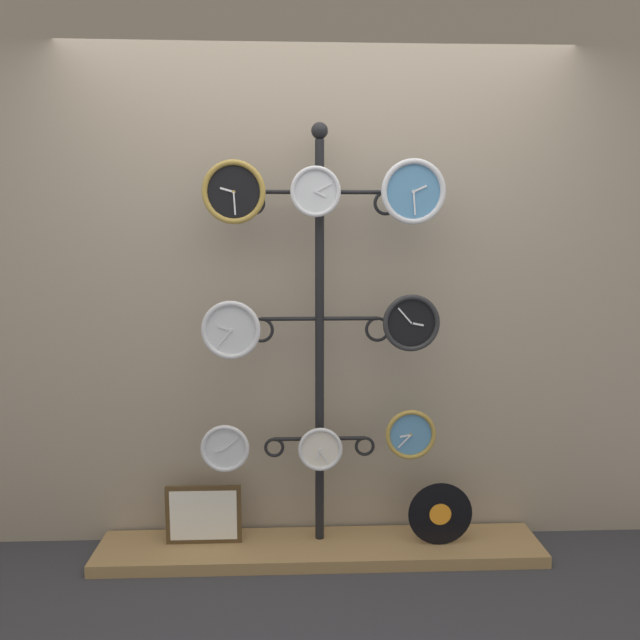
{
  "coord_description": "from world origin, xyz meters",
  "views": [
    {
      "loc": [
        -0.12,
        -2.57,
        1.58
      ],
      "look_at": [
        0.0,
        0.36,
        1.18
      ],
      "focal_mm": 35.0,
      "sensor_mm": 36.0,
      "label": 1
    }
  ],
  "objects_px": {
    "display_stand": "(320,393)",
    "clock_bottom_left": "(225,448)",
    "clock_top_center": "(316,192)",
    "clock_middle_left": "(231,330)",
    "clock_top_left": "(234,192)",
    "vinyl_record": "(440,514)",
    "clock_bottom_right": "(411,434)",
    "picture_frame": "(204,515)",
    "clock_top_right": "(413,192)",
    "clock_middle_right": "(411,323)",
    "clock_bottom_center": "(319,449)"
  },
  "relations": [
    {
      "from": "clock_middle_left",
      "to": "vinyl_record",
      "type": "relative_size",
      "value": 0.86
    },
    {
      "from": "clock_bottom_left",
      "to": "display_stand",
      "type": "bearing_deg",
      "value": 13.57
    },
    {
      "from": "clock_top_left",
      "to": "picture_frame",
      "type": "height_order",
      "value": "clock_top_left"
    },
    {
      "from": "display_stand",
      "to": "clock_top_right",
      "type": "xyz_separation_m",
      "value": [
        0.42,
        -0.11,
        0.97
      ]
    },
    {
      "from": "clock_top_right",
      "to": "clock_bottom_center",
      "type": "bearing_deg",
      "value": 177.47
    },
    {
      "from": "display_stand",
      "to": "picture_frame",
      "type": "bearing_deg",
      "value": -176.99
    },
    {
      "from": "clock_top_left",
      "to": "vinyl_record",
      "type": "xyz_separation_m",
      "value": [
        0.98,
        0.01,
        -1.56
      ]
    },
    {
      "from": "clock_bottom_center",
      "to": "vinyl_record",
      "type": "height_order",
      "value": "clock_bottom_center"
    },
    {
      "from": "clock_top_right",
      "to": "vinyl_record",
      "type": "distance_m",
      "value": 1.57
    },
    {
      "from": "clock_middle_left",
      "to": "clock_bottom_center",
      "type": "distance_m",
      "value": 0.72
    },
    {
      "from": "clock_bottom_left",
      "to": "picture_frame",
      "type": "relative_size",
      "value": 0.62
    },
    {
      "from": "picture_frame",
      "to": "display_stand",
      "type": "bearing_deg",
      "value": 3.01
    },
    {
      "from": "clock_bottom_center",
      "to": "clock_top_left",
      "type": "bearing_deg",
      "value": -177.87
    },
    {
      "from": "clock_bottom_left",
      "to": "vinyl_record",
      "type": "height_order",
      "value": "clock_bottom_left"
    },
    {
      "from": "display_stand",
      "to": "clock_top_center",
      "type": "bearing_deg",
      "value": -102.06
    },
    {
      "from": "clock_top_right",
      "to": "clock_bottom_right",
      "type": "distance_m",
      "value": 1.15
    },
    {
      "from": "clock_top_center",
      "to": "clock_top_right",
      "type": "height_order",
      "value": "clock_top_right"
    },
    {
      "from": "clock_middle_left",
      "to": "picture_frame",
      "type": "relative_size",
      "value": 0.74
    },
    {
      "from": "display_stand",
      "to": "picture_frame",
      "type": "relative_size",
      "value": 5.63
    },
    {
      "from": "clock_top_left",
      "to": "clock_middle_left",
      "type": "distance_m",
      "value": 0.63
    },
    {
      "from": "clock_top_right",
      "to": "display_stand",
      "type": "bearing_deg",
      "value": 165.96
    },
    {
      "from": "clock_bottom_right",
      "to": "vinyl_record",
      "type": "relative_size",
      "value": 0.77
    },
    {
      "from": "display_stand",
      "to": "clock_bottom_right",
      "type": "height_order",
      "value": "display_stand"
    },
    {
      "from": "clock_top_left",
      "to": "vinyl_record",
      "type": "relative_size",
      "value": 0.91
    },
    {
      "from": "display_stand",
      "to": "clock_top_left",
      "type": "bearing_deg",
      "value": -165.49
    },
    {
      "from": "clock_middle_left",
      "to": "picture_frame",
      "type": "height_order",
      "value": "clock_middle_left"
    },
    {
      "from": "clock_top_right",
      "to": "clock_bottom_right",
      "type": "height_order",
      "value": "clock_top_right"
    },
    {
      "from": "clock_top_right",
      "to": "clock_middle_right",
      "type": "height_order",
      "value": "clock_top_right"
    },
    {
      "from": "clock_middle_left",
      "to": "clock_top_center",
      "type": "bearing_deg",
      "value": 1.14
    },
    {
      "from": "clock_middle_right",
      "to": "clock_bottom_left",
      "type": "height_order",
      "value": "clock_middle_right"
    },
    {
      "from": "display_stand",
      "to": "clock_bottom_center",
      "type": "distance_m",
      "value": 0.27
    },
    {
      "from": "clock_top_center",
      "to": "picture_frame",
      "type": "height_order",
      "value": "clock_top_center"
    },
    {
      "from": "clock_bottom_left",
      "to": "clock_bottom_right",
      "type": "bearing_deg",
      "value": 1.06
    },
    {
      "from": "clock_top_right",
      "to": "clock_bottom_center",
      "type": "distance_m",
      "value": 1.29
    },
    {
      "from": "clock_top_left",
      "to": "clock_middle_right",
      "type": "distance_m",
      "value": 1.02
    },
    {
      "from": "clock_bottom_left",
      "to": "clock_bottom_center",
      "type": "height_order",
      "value": "clock_bottom_left"
    },
    {
      "from": "clock_top_center",
      "to": "clock_middle_left",
      "type": "xyz_separation_m",
      "value": [
        -0.39,
        -0.01,
        -0.63
      ]
    },
    {
      "from": "clock_bottom_left",
      "to": "clock_bottom_center",
      "type": "bearing_deg",
      "value": 2.88
    },
    {
      "from": "clock_top_right",
      "to": "picture_frame",
      "type": "height_order",
      "value": "clock_top_right"
    },
    {
      "from": "display_stand",
      "to": "clock_bottom_left",
      "type": "height_order",
      "value": "display_stand"
    },
    {
      "from": "clock_bottom_right",
      "to": "vinyl_record",
      "type": "height_order",
      "value": "clock_bottom_right"
    },
    {
      "from": "clock_top_left",
      "to": "vinyl_record",
      "type": "distance_m",
      "value": 1.84
    },
    {
      "from": "clock_bottom_center",
      "to": "clock_bottom_right",
      "type": "height_order",
      "value": "clock_bottom_right"
    },
    {
      "from": "clock_bottom_left",
      "to": "clock_bottom_right",
      "type": "distance_m",
      "value": 0.89
    },
    {
      "from": "clock_top_right",
      "to": "picture_frame",
      "type": "xyz_separation_m",
      "value": [
        -1.0,
        0.08,
        -1.57
      ]
    },
    {
      "from": "clock_middle_right",
      "to": "clock_bottom_right",
      "type": "distance_m",
      "value": 0.55
    },
    {
      "from": "clock_middle_left",
      "to": "clock_bottom_left",
      "type": "relative_size",
      "value": 1.19
    },
    {
      "from": "picture_frame",
      "to": "clock_bottom_left",
      "type": "bearing_deg",
      "value": -33.03
    },
    {
      "from": "clock_middle_right",
      "to": "picture_frame",
      "type": "relative_size",
      "value": 0.73
    },
    {
      "from": "clock_top_left",
      "to": "clock_middle_right",
      "type": "xyz_separation_m",
      "value": [
        0.82,
        -0.0,
        -0.6
      ]
    }
  ]
}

